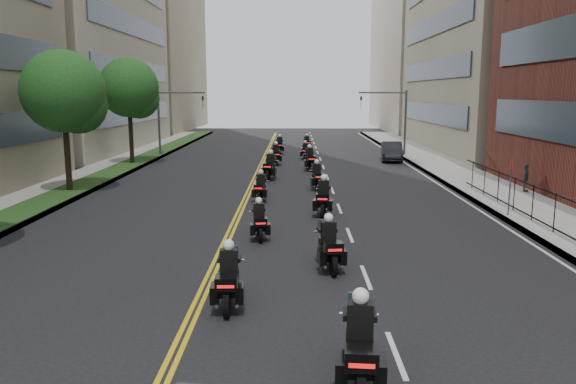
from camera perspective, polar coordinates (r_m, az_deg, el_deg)
name	(u,v)px	position (r m, az deg, el deg)	size (l,w,h in m)	color
sidewalk_right	(490,189)	(33.33, 19.80, 0.25)	(4.00, 90.00, 0.15)	gray
sidewalk_left	(63,189)	(34.08, -21.90, 0.33)	(4.00, 90.00, 0.15)	gray
grass_strip	(77,187)	(33.76, -20.65, 0.48)	(2.00, 90.00, 0.04)	#183D16
building_right_far	(435,39)	(86.80, 14.75, 14.79)	(15.00, 28.00, 26.00)	#B0A88E
building_left_far	(136,39)	(87.45, -15.17, 14.73)	(16.00, 28.00, 26.00)	gray
street_trees	(17,99)	(27.44, -25.84, 8.48)	(4.40, 38.40, 7.98)	#2E2314
traffic_signal_right	(394,113)	(48.79, 10.75, 7.90)	(4.09, 0.20, 5.60)	#3F3F44
traffic_signal_left	(170,113)	(49.20, -11.91, 7.87)	(4.09, 0.20, 5.60)	#3F3F44
motorcycle_1	(360,349)	(10.88, 7.30, -15.54)	(0.68, 2.54, 1.87)	black
motorcycle_2	(229,281)	(14.59, -6.04, -8.94)	(0.55, 2.35, 1.74)	black
motorcycle_3	(329,247)	(17.54, 4.20, -5.61)	(0.69, 2.36, 1.74)	black
motorcycle_4	(259,222)	(21.10, -2.94, -3.11)	(0.63, 2.11, 1.56)	black
motorcycle_5	(323,199)	(25.11, 3.62, -0.73)	(0.69, 2.48, 1.83)	black
motorcycle_6	(261,189)	(28.37, -2.80, 0.35)	(0.55, 2.16, 1.59)	black
motorcycle_7	(317,178)	(31.79, 2.96, 1.47)	(0.63, 2.29, 1.69)	black
motorcycle_8	(270,168)	(35.37, -1.81, 2.48)	(0.77, 2.54, 1.88)	black
motorcycle_9	(310,160)	(39.51, 2.23, 3.26)	(0.71, 2.49, 1.84)	black
motorcycle_10	(276,156)	(42.67, -1.24, 3.73)	(0.63, 2.38, 1.76)	black
motorcycle_11	(305,152)	(46.38, 1.75, 4.12)	(0.56, 2.05, 1.52)	black
motorcycle_12	(280,146)	(49.88, -0.86, 4.67)	(0.56, 2.41, 1.78)	black
motorcycle_13	(307,144)	(53.54, 1.95, 4.93)	(0.63, 2.09, 1.55)	black
parked_sedan	(392,151)	(45.90, 10.48, 4.09)	(1.59, 4.57, 1.51)	black
pedestrian_c	(525,178)	(32.74, 22.98, 1.35)	(0.88, 0.37, 1.51)	#46474E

